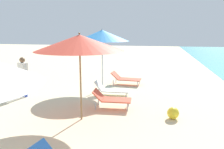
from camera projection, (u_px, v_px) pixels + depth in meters
name	position (u px, v px, depth m)	size (l,w,h in m)	color
umbrella_third	(80.00, 43.00, 6.40)	(2.54, 2.54, 2.57)	olive
lounger_third_shoreside	(111.00, 99.00, 7.76)	(1.32, 0.66, 0.63)	#D8593F
umbrella_farthest	(102.00, 36.00, 9.90)	(2.34, 2.34, 2.69)	silver
lounger_farthest_shoreside	(125.00, 78.00, 11.13)	(1.47, 0.74, 0.61)	#D8593F
lounger_farthest_inland	(111.00, 89.00, 9.31)	(1.42, 0.62, 0.60)	white
person_walking_far	(23.00, 73.00, 8.98)	(0.42, 0.34, 1.59)	#334CB2
beach_ball	(173.00, 113.00, 6.84)	(0.36, 0.36, 0.36)	yellow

